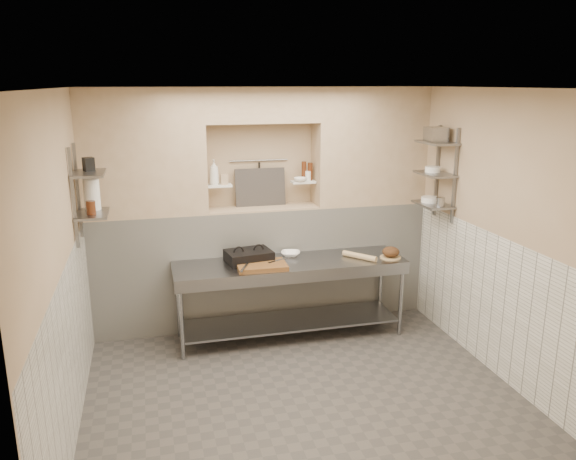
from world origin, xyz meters
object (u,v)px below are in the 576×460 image
object	(u,v)px
bread_loaf	(391,252)
bowl_alcove	(300,180)
cutting_board	(262,266)
rolling_pin	(360,256)
prep_table	(290,284)
mixing_bowl	(291,254)
bottle_soap	(214,172)
jug_left	(92,195)
panini_press	(249,256)

from	to	relation	value
bread_loaf	bowl_alcove	world-z (taller)	bowl_alcove
cutting_board	rolling_pin	distance (m)	1.15
prep_table	bread_loaf	xyz separation A→B (m)	(1.15, -0.13, 0.33)
mixing_bowl	rolling_pin	size ratio (longest dim) A/B	0.51
prep_table	rolling_pin	size ratio (longest dim) A/B	6.15
bottle_soap	jug_left	bearing A→B (deg)	-156.42
panini_press	mixing_bowl	bearing A→B (deg)	3.21
prep_table	jug_left	size ratio (longest dim) A/B	8.45
cutting_board	mixing_bowl	distance (m)	0.53
bottle_soap	jug_left	xyz separation A→B (m)	(-1.28, -0.56, -0.09)
mixing_bowl	jug_left	size ratio (longest dim) A/B	0.71
bread_loaf	jug_left	world-z (taller)	jug_left
bottle_soap	jug_left	size ratio (longest dim) A/B	0.93
cutting_board	panini_press	bearing A→B (deg)	113.83
prep_table	mixing_bowl	bearing A→B (deg)	74.82
mixing_bowl	bread_loaf	bearing A→B (deg)	-17.86
bottle_soap	bowl_alcove	world-z (taller)	bottle_soap
mixing_bowl	jug_left	distance (m)	2.27
prep_table	bottle_soap	distance (m)	1.54
mixing_bowl	panini_press	bearing A→B (deg)	-167.96
rolling_pin	mixing_bowl	bearing A→B (deg)	157.98
bottle_soap	bowl_alcove	bearing A→B (deg)	-2.48
mixing_bowl	bottle_soap	size ratio (longest dim) A/B	0.76
prep_table	jug_left	distance (m)	2.33
prep_table	cutting_board	size ratio (longest dim) A/B	4.87
bowl_alcove	jug_left	distance (m)	2.35
panini_press	bowl_alcove	xyz separation A→B (m)	(0.70, 0.41, 0.77)
bread_loaf	jug_left	xyz separation A→B (m)	(-3.19, 0.14, 0.79)
bottle_soap	bowl_alcove	xyz separation A→B (m)	(1.01, -0.04, -0.12)
bread_loaf	rolling_pin	bearing A→B (deg)	171.29
bread_loaf	panini_press	bearing A→B (deg)	171.36
panini_press	prep_table	bearing A→B (deg)	-22.57
panini_press	rolling_pin	distance (m)	1.26
bowl_alcove	cutting_board	bearing A→B (deg)	-133.48
prep_table	rolling_pin	world-z (taller)	rolling_pin
cutting_board	rolling_pin	bearing A→B (deg)	1.72
rolling_pin	jug_left	size ratio (longest dim) A/B	1.37
cutting_board	bottle_soap	distance (m)	1.22
bread_loaf	bottle_soap	size ratio (longest dim) A/B	0.68
rolling_pin	bowl_alcove	distance (m)	1.14
prep_table	rolling_pin	distance (m)	0.85
cutting_board	bread_loaf	distance (m)	1.50
panini_press	bread_loaf	distance (m)	1.62
cutting_board	prep_table	bearing A→B (deg)	17.83
rolling_pin	cutting_board	bearing A→B (deg)	-178.28
bowl_alcove	panini_press	bearing A→B (deg)	-149.48
cutting_board	bread_loaf	bearing A→B (deg)	-0.77
jug_left	cutting_board	bearing A→B (deg)	-4.09
bowl_alcove	jug_left	xyz separation A→B (m)	(-2.29, -0.52, 0.03)
prep_table	bowl_alcove	distance (m)	1.24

